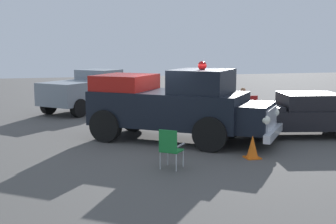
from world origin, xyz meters
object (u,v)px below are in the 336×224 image
(classic_hot_rod, at_px, (299,114))
(lawn_chair_spare, at_px, (170,146))
(spectator_seated, at_px, (244,102))
(vintage_fire_truck, at_px, (175,104))
(spectator_standing, at_px, (214,95))
(traffic_cone, at_px, (253,147))
(lawn_chair_by_car, at_px, (253,106))
(lawn_chair_near_truck, at_px, (242,104))
(parked_pickup, at_px, (87,90))

(classic_hot_rod, bearing_deg, lawn_chair_spare, -151.37)
(classic_hot_rod, xyz_separation_m, spectator_seated, (-0.26, 3.91, -0.05))
(vintage_fire_truck, relative_size, lawn_chair_spare, 5.92)
(vintage_fire_truck, relative_size, spectator_standing, 3.61)
(lawn_chair_spare, distance_m, spectator_standing, 8.25)
(traffic_cone, bearing_deg, spectator_seated, 67.69)
(lawn_chair_by_car, bearing_deg, classic_hot_rod, -86.88)
(classic_hot_rod, xyz_separation_m, lawn_chair_near_truck, (-0.28, 4.04, -0.16))
(lawn_chair_by_car, distance_m, traffic_cone, 6.27)
(vintage_fire_truck, relative_size, parked_pickup, 1.29)
(lawn_chair_near_truck, height_order, traffic_cone, lawn_chair_near_truck)
(lawn_chair_by_car, distance_m, spectator_standing, 1.74)
(parked_pickup, height_order, lawn_chair_by_car, parked_pickup)
(classic_hot_rod, relative_size, spectator_standing, 2.78)
(spectator_standing, bearing_deg, classic_hot_rod, -71.49)
(spectator_standing, bearing_deg, traffic_cone, -101.80)
(parked_pickup, relative_size, spectator_standing, 2.79)
(lawn_chair_near_truck, height_order, spectator_seated, spectator_seated)
(classic_hot_rod, relative_size, traffic_cone, 7.32)
(classic_hot_rod, bearing_deg, vintage_fire_truck, 175.80)
(lawn_chair_near_truck, relative_size, lawn_chair_spare, 1.00)
(lawn_chair_spare, bearing_deg, traffic_cone, 11.04)
(parked_pickup, distance_m, spectator_standing, 6.05)
(vintage_fire_truck, height_order, lawn_chair_spare, vintage_fire_truck)
(lawn_chair_near_truck, bearing_deg, parked_pickup, 149.27)
(vintage_fire_truck, relative_size, lawn_chair_by_car, 5.92)
(parked_pickup, relative_size, lawn_chair_near_truck, 4.58)
(lawn_chair_spare, bearing_deg, vintage_fire_truck, 72.23)
(vintage_fire_truck, height_order, spectator_standing, vintage_fire_truck)
(traffic_cone, bearing_deg, lawn_chair_spare, -168.96)
(parked_pickup, relative_size, lawn_chair_by_car, 4.58)
(classic_hot_rod, height_order, lawn_chair_near_truck, classic_hot_rod)
(vintage_fire_truck, xyz_separation_m, traffic_cone, (1.44, -2.75, -0.89))
(parked_pickup, bearing_deg, vintage_fire_truck, -73.76)
(spectator_standing, distance_m, traffic_cone, 6.96)
(lawn_chair_near_truck, distance_m, lawn_chair_spare, 8.61)
(parked_pickup, height_order, spectator_seated, parked_pickup)
(lawn_chair_by_car, xyz_separation_m, traffic_cone, (-2.69, -5.66, -0.28))
(lawn_chair_spare, relative_size, spectator_standing, 0.61)
(lawn_chair_near_truck, bearing_deg, spectator_standing, 165.65)
(vintage_fire_truck, distance_m, lawn_chair_near_truck, 5.52)
(traffic_cone, bearing_deg, parked_pickup, 109.51)
(lawn_chair_by_car, xyz_separation_m, spectator_seated, (-0.09, 0.69, 0.11))
(lawn_chair_by_car, height_order, lawn_chair_spare, same)
(spectator_seated, xyz_separation_m, spectator_standing, (-1.19, 0.43, 0.27))
(spectator_seated, bearing_deg, spectator_standing, 160.16)
(lawn_chair_by_car, bearing_deg, spectator_seated, 97.27)
(vintage_fire_truck, bearing_deg, lawn_chair_spare, -107.77)
(vintage_fire_truck, distance_m, lawn_chair_spare, 3.45)
(lawn_chair_by_car, relative_size, spectator_standing, 0.61)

